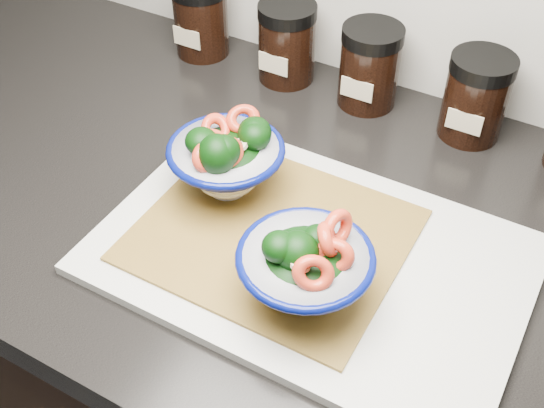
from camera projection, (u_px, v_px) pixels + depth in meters
The scene contains 9 objects.
countertop at pixel (326, 234), 0.79m from camera, with size 3.50×0.60×0.04m, color black.
cutting_board at pixel (311, 256), 0.73m from camera, with size 0.45×0.30×0.01m, color beige.
bamboo_mat at pixel (272, 235), 0.74m from camera, with size 0.28×0.24×0.00m, color #A57F31.
bowl_left at pixel (227, 159), 0.76m from camera, with size 0.13×0.13×0.10m.
bowl_right at pixel (305, 268), 0.65m from camera, with size 0.13×0.13×0.11m.
spice_jar_a at pixel (201, 18), 1.01m from camera, with size 0.08×0.08×0.11m.
spice_jar_b at pixel (287, 42), 0.95m from camera, with size 0.08×0.08×0.11m.
spice_jar_c at pixel (370, 66), 0.91m from camera, with size 0.08×0.08×0.11m.
spice_jar_d at pixel (476, 97), 0.86m from camera, with size 0.08×0.08×0.11m.
Camera 1 is at (0.22, 0.94, 1.45)m, focal length 45.00 mm.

